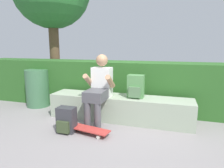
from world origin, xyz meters
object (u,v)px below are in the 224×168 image
Objects in this scene: skateboard_near_person at (85,129)px; backpack_on_bench at (136,87)px; person_skater at (99,87)px; bench_main at (119,108)px; backpack_on_ground at (66,120)px; trash_bin at (38,88)px.

skateboard_near_person is 2.06× the size of backpack_on_bench.
person_skater is 0.76m from skateboard_near_person.
bench_main is 6.44× the size of backpack_on_ground.
skateboard_near_person is (-0.35, -0.72, -0.15)m from bench_main.
bench_main is 1.01m from backpack_on_ground.
backpack_on_bench is 1.00× the size of backpack_on_ground.
skateboard_near_person is at bearing -131.86° from backpack_on_bench.
skateboard_near_person is 1.11m from backpack_on_bench.
bench_main is at bearing 49.86° from backpack_on_ground.
bench_main is at bearing 36.03° from person_skater.
backpack_on_bench is at bearing -1.84° from bench_main.
backpack_on_bench is 2.30m from trash_bin.
person_skater reaches higher than backpack_on_bench.
backpack_on_ground reaches higher than skateboard_near_person.
bench_main is 3.12× the size of trash_bin.
backpack_on_bench is 1.29m from backpack_on_ground.
backpack_on_ground is (-0.65, -0.77, -0.03)m from bench_main.
backpack_on_ground is at bearing -130.14° from bench_main.
bench_main is 2.01m from trash_bin.
backpack_on_bench is at bearing 19.49° from person_skater.
person_skater is at bearing -16.80° from trash_bin.
person_skater is at bearing 57.83° from backpack_on_ground.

